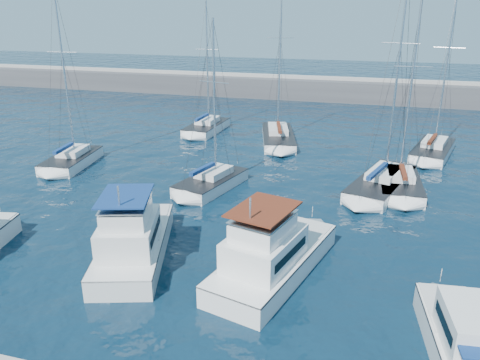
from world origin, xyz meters
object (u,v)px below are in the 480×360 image
(motor_yacht_stbd_inner, at_px, (271,257))
(sailboat_mid_e, at_px, (400,184))
(sailboat_back_b, at_px, (278,137))
(motor_yacht_port_inner, at_px, (133,241))
(sailboat_mid_c, at_px, (211,182))
(sailboat_back_a, at_px, (206,127))
(motor_yacht_stbd_outer, at_px, (462,340))
(sailboat_mid_a, at_px, (72,159))
(sailboat_back_c, at_px, (433,150))
(sailboat_mid_d, at_px, (382,182))

(motor_yacht_stbd_inner, xyz_separation_m, sailboat_mid_e, (7.08, 14.87, -0.59))
(sailboat_mid_e, height_order, sailboat_back_b, sailboat_back_b)
(motor_yacht_port_inner, relative_size, sailboat_mid_c, 0.75)
(sailboat_mid_c, distance_m, sailboat_back_a, 17.98)
(sailboat_back_a, bearing_deg, motor_yacht_stbd_outer, -51.97)
(sailboat_mid_a, distance_m, sailboat_mid_c, 14.16)
(motor_yacht_stbd_outer, xyz_separation_m, sailboat_back_b, (-13.60, 30.30, -0.41))
(motor_yacht_port_inner, relative_size, sailboat_back_a, 0.68)
(motor_yacht_stbd_inner, bearing_deg, motor_yacht_stbd_outer, -10.27)
(motor_yacht_stbd_inner, distance_m, sailboat_back_c, 27.46)
(sailboat_mid_e, distance_m, sailboat_back_a, 24.56)
(sailboat_back_a, height_order, sailboat_back_b, sailboat_back_b)
(sailboat_mid_a, xyz_separation_m, sailboat_back_a, (7.61, 14.81, -0.03))
(motor_yacht_port_inner, height_order, sailboat_back_b, sailboat_back_b)
(motor_yacht_stbd_outer, xyz_separation_m, sailboat_back_a, (-22.34, 32.21, -0.41))
(sailboat_mid_e, xyz_separation_m, sailboat_back_c, (3.41, 10.50, 0.00))
(motor_yacht_stbd_inner, distance_m, sailboat_mid_a, 25.06)
(sailboat_mid_e, relative_size, sailboat_back_c, 0.94)
(sailboat_mid_c, bearing_deg, sailboat_back_c, 53.46)
(sailboat_mid_c, xyz_separation_m, sailboat_back_a, (-6.40, 16.80, 0.01))
(motor_yacht_stbd_inner, bearing_deg, sailboat_mid_c, 137.29)
(motor_yacht_stbd_outer, height_order, sailboat_mid_d, sailboat_mid_d)
(motor_yacht_port_inner, xyz_separation_m, sailboat_back_c, (18.32, 25.74, -0.59))
(sailboat_mid_a, xyz_separation_m, sailboat_back_c, (31.71, 12.06, -0.02))
(sailboat_mid_c, height_order, sailboat_mid_d, sailboat_mid_d)
(sailboat_back_c, bearing_deg, sailboat_mid_c, -126.87)
(sailboat_back_a, bearing_deg, sailboat_mid_c, -65.86)
(motor_yacht_port_inner, xyz_separation_m, sailboat_mid_c, (0.62, 11.68, -0.61))
(motor_yacht_stbd_inner, distance_m, sailboat_mid_d, 15.91)
(motor_yacht_stbd_inner, bearing_deg, sailboat_back_a, 130.63)
(motor_yacht_port_inner, distance_m, sailboat_mid_d, 20.38)
(motor_yacht_stbd_outer, relative_size, sailboat_mid_e, 0.46)
(sailboat_mid_a, bearing_deg, sailboat_back_a, 55.61)
(motor_yacht_stbd_outer, bearing_deg, sailboat_mid_c, 129.56)
(sailboat_mid_a, bearing_deg, sailboat_back_c, 13.64)
(motor_yacht_port_inner, distance_m, sailboat_back_a, 29.07)
(sailboat_mid_d, bearing_deg, motor_yacht_stbd_inner, -93.66)
(sailboat_mid_a, height_order, sailboat_mid_d, sailboat_mid_d)
(motor_yacht_stbd_inner, distance_m, sailboat_back_a, 31.24)
(motor_yacht_stbd_outer, bearing_deg, sailboat_back_c, 80.18)
(sailboat_mid_e, distance_m, sailboat_back_c, 11.04)
(sailboat_back_a, relative_size, sailboat_back_b, 0.86)
(sailboat_back_b, height_order, sailboat_back_c, sailboat_back_b)
(motor_yacht_stbd_inner, bearing_deg, sailboat_back_c, 82.35)
(sailboat_mid_c, relative_size, sailboat_back_a, 0.90)
(motor_yacht_stbd_outer, bearing_deg, motor_yacht_stbd_inner, 148.50)
(motor_yacht_stbd_inner, xyz_separation_m, sailboat_mid_a, (-21.22, 13.31, -0.58))
(sailboat_mid_e, xyz_separation_m, sailboat_back_b, (-11.95, 11.34, -0.01))
(sailboat_mid_c, height_order, sailboat_mid_e, sailboat_mid_e)
(sailboat_back_c, bearing_deg, sailboat_back_b, -168.47)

